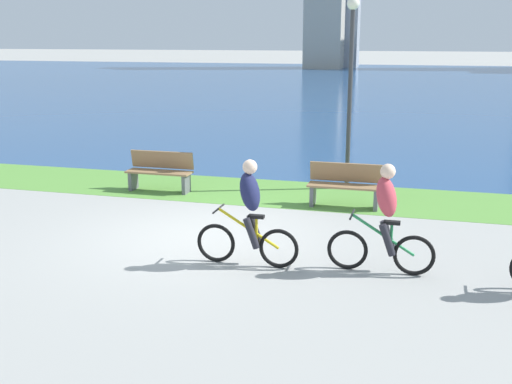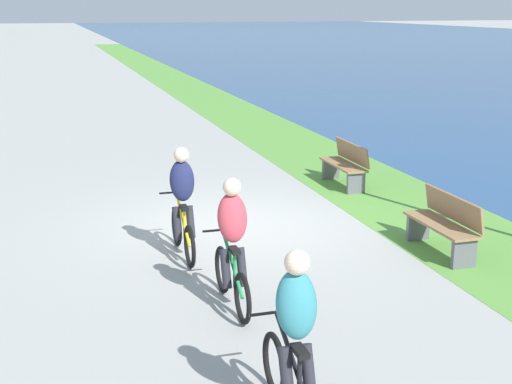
% 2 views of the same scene
% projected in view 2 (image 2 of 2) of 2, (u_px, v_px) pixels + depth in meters
% --- Properties ---
extents(ground_plane, '(300.00, 300.00, 0.00)m').
position_uv_depth(ground_plane, '(238.00, 227.00, 11.96)').
color(ground_plane, '#9E9E99').
extents(grass_strip_bayside, '(120.00, 2.49, 0.01)m').
position_uv_depth(grass_strip_bayside, '(415.00, 210.00, 12.89)').
color(grass_strip_bayside, '#59933D').
rests_on(grass_strip_bayside, ground).
extents(cyclist_lead, '(1.62, 0.52, 1.65)m').
position_uv_depth(cyclist_lead, '(182.00, 203.00, 10.33)').
color(cyclist_lead, black).
rests_on(cyclist_lead, ground).
extents(cyclist_trailing, '(1.59, 0.52, 1.65)m').
position_uv_depth(cyclist_trailing, '(232.00, 244.00, 8.55)').
color(cyclist_trailing, black).
rests_on(cyclist_trailing, ground).
extents(cyclist_distant_rear, '(1.68, 0.52, 1.66)m').
position_uv_depth(cyclist_distant_rear, '(295.00, 340.00, 6.09)').
color(cyclist_distant_rear, black).
rests_on(cyclist_distant_rear, ground).
extents(bench_near_path, '(1.50, 0.47, 0.90)m').
position_uv_depth(bench_near_path, '(444.00, 224.00, 10.58)').
color(bench_near_path, olive).
rests_on(bench_near_path, ground).
extents(bench_far_along_path, '(1.50, 0.47, 0.90)m').
position_uv_depth(bench_far_along_path, '(346.00, 165.00, 14.56)').
color(bench_far_along_path, olive).
rests_on(bench_far_along_path, ground).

